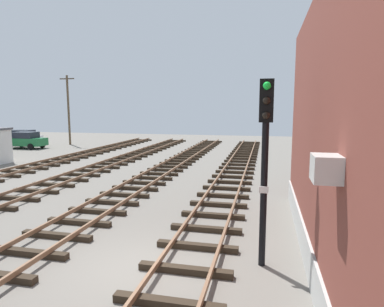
{
  "coord_description": "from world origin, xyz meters",
  "views": [
    {
      "loc": [
        3.2,
        -7.82,
        4.26
      ],
      "look_at": [
        -0.85,
        10.17,
        1.72
      ],
      "focal_mm": 30.83,
      "sensor_mm": 36.0,
      "label": 1
    }
  ],
  "objects_px": {
    "parked_car_green": "(26,140)",
    "parked_car_white": "(23,137)",
    "signal_mast": "(265,151)",
    "utility_pole_far": "(68,109)"
  },
  "relations": [
    {
      "from": "signal_mast",
      "to": "parked_car_white",
      "type": "distance_m",
      "value": 36.76
    },
    {
      "from": "signal_mast",
      "to": "utility_pole_far",
      "type": "relative_size",
      "value": 0.62
    },
    {
      "from": "signal_mast",
      "to": "parked_car_green",
      "type": "distance_m",
      "value": 33.02
    },
    {
      "from": "parked_car_white",
      "to": "signal_mast",
      "type": "bearing_deg",
      "value": -41.22
    },
    {
      "from": "utility_pole_far",
      "to": "parked_car_white",
      "type": "bearing_deg",
      "value": -160.67
    },
    {
      "from": "parked_car_green",
      "to": "parked_car_white",
      "type": "height_order",
      "value": "same"
    },
    {
      "from": "signal_mast",
      "to": "parked_car_white",
      "type": "height_order",
      "value": "signal_mast"
    },
    {
      "from": "signal_mast",
      "to": "parked_car_white",
      "type": "bearing_deg",
      "value": 138.78
    },
    {
      "from": "parked_car_green",
      "to": "utility_pole_far",
      "type": "relative_size",
      "value": 0.52
    },
    {
      "from": "signal_mast",
      "to": "utility_pole_far",
      "type": "bearing_deg",
      "value": 131.06
    }
  ]
}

